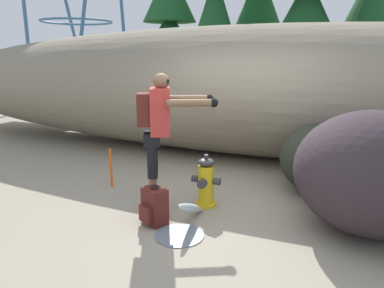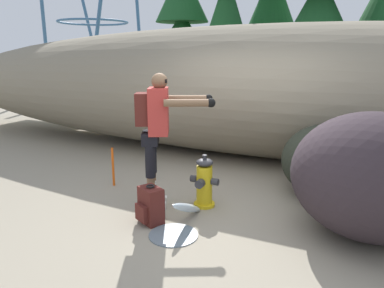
# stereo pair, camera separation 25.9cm
# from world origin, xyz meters

# --- Properties ---
(ground_plane) EXTENTS (56.00, 56.00, 0.04)m
(ground_plane) POSITION_xyz_m (0.00, 0.00, -0.02)
(ground_plane) COLOR gray
(dirt_embankment) EXTENTS (17.81, 3.20, 2.54)m
(dirt_embankment) POSITION_xyz_m (0.00, 3.04, 1.27)
(dirt_embankment) COLOR gray
(dirt_embankment) RESTS_ON ground_plane
(fire_hydrant) EXTENTS (0.39, 0.33, 0.70)m
(fire_hydrant) POSITION_xyz_m (-0.19, 0.11, 0.32)
(fire_hydrant) COLOR gold
(fire_hydrant) RESTS_ON ground_plane
(hydrant_water_jet) EXTENTS (0.55, 1.05, 0.45)m
(hydrant_water_jet) POSITION_xyz_m (-0.19, -0.53, 0.13)
(hydrant_water_jet) COLOR silver
(hydrant_water_jet) RESTS_ON ground_plane
(utility_worker) EXTENTS (1.04, 0.77, 1.75)m
(utility_worker) POSITION_xyz_m (-0.73, -0.14, 1.11)
(utility_worker) COLOR beige
(utility_worker) RESTS_ON ground_plane
(spare_backpack) EXTENTS (0.36, 0.36, 0.47)m
(spare_backpack) POSITION_xyz_m (-0.59, -0.61, 0.22)
(spare_backpack) COLOR #511E19
(spare_backpack) RESTS_ON ground_plane
(boulder_large) EXTENTS (2.01, 1.94, 1.38)m
(boulder_large) POSITION_xyz_m (1.76, 0.11, 0.69)
(boulder_large) COLOR #30262B
(boulder_large) RESTS_ON ground_plane
(boulder_mid) EXTENTS (1.58, 1.64, 1.02)m
(boulder_mid) POSITION_xyz_m (1.19, 1.22, 0.51)
(boulder_mid) COLOR #25291F
(boulder_mid) RESTS_ON ground_plane
(pine_tree_far_left) EXTENTS (2.75, 2.75, 4.83)m
(pine_tree_far_left) POSITION_xyz_m (-4.04, 7.47, 2.73)
(pine_tree_far_left) COLOR #47331E
(pine_tree_far_left) RESTS_ON ground_plane
(pine_tree_left) EXTENTS (1.83, 1.83, 6.19)m
(pine_tree_left) POSITION_xyz_m (-2.22, 6.74, 3.47)
(pine_tree_left) COLOR #47331E
(pine_tree_left) RESTS_ON ground_plane
(pine_tree_right) EXTENTS (2.77, 2.77, 5.84)m
(pine_tree_right) POSITION_xyz_m (0.40, 6.79, 3.23)
(pine_tree_right) COLOR #47331E
(pine_tree_right) RESTS_ON ground_plane
(survey_stake) EXTENTS (0.04, 0.04, 0.60)m
(survey_stake) POSITION_xyz_m (-1.76, 0.27, 0.30)
(survey_stake) COLOR #E55914
(survey_stake) RESTS_ON ground_plane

